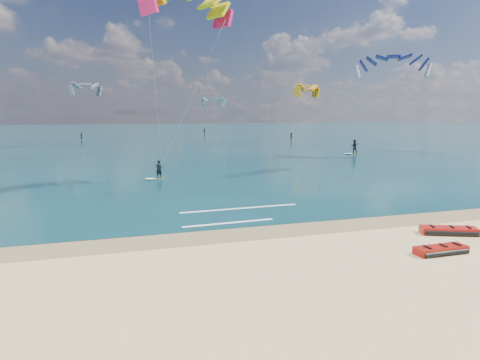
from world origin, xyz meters
The scene contains 9 objects.
ground centered at (0.00, 40.00, 0.00)m, with size 320.00×320.00×0.00m, color tan.
wet_sand_strip centered at (0.00, 3.00, 0.00)m, with size 320.00×2.40×0.01m, color olive.
sea centered at (0.00, 104.00, 0.02)m, with size 320.00×200.00×0.04m, color #093134.
packed_kite_left centered at (6.11, -2.16, 0.00)m, with size 2.44×1.03×0.38m, color #A41108, non-canonical shape.
packed_kite_mid centered at (8.57, 0.06, 0.00)m, with size 2.75×1.13×0.41m, color #B9120C, non-canonical shape.
kitesurfer_main centered at (-1.59, 19.25, 8.52)m, with size 8.73×6.93×16.24m.
kitesurfer_far centered at (27.17, 33.81, 7.78)m, with size 10.15×8.18×14.60m.
shoreline_foam centered at (-0.03, 6.85, 0.05)m, with size 7.71×3.61×0.01m.
distant_kites centered at (-6.24, 77.37, 5.51)m, with size 74.94×36.42×13.29m.
Camera 1 is at (-6.74, -15.92, 5.76)m, focal length 32.00 mm.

